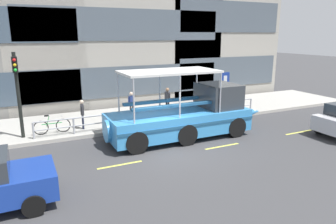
{
  "coord_description": "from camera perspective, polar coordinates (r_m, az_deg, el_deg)",
  "views": [
    {
      "loc": [
        -5.55,
        -11.7,
        4.94
      ],
      "look_at": [
        0.71,
        1.41,
        1.3
      ],
      "focal_mm": 33.24,
      "sensor_mm": 36.0,
      "label": 1
    }
  ],
  "objects": [
    {
      "name": "pedestrian_near_stern",
      "position": [
        16.5,
        -15.45,
        0.09
      ],
      "size": [
        0.21,
        0.44,
        1.52
      ],
      "color": "#1E2338",
      "rests_on": "sidewalk"
    },
    {
      "name": "pedestrian_near_bow",
      "position": [
        19.78,
        5.41,
        3.08
      ],
      "size": [
        0.48,
        0.23,
        1.68
      ],
      "color": "black",
      "rests_on": "sidewalk"
    },
    {
      "name": "sidewalk",
      "position": [
        18.8,
        -7.47,
        -1.0
      ],
      "size": [
        32.0,
        4.8,
        0.18
      ],
      "primitive_type": "cube",
      "color": "#A8A59E",
      "rests_on": "ground_plane"
    },
    {
      "name": "traffic_light_pole",
      "position": [
        15.76,
        -25.89,
        4.13
      ],
      "size": [
        0.24,
        0.46,
        4.0
      ],
      "color": "black",
      "rests_on": "sidewalk"
    },
    {
      "name": "curb_guardrail",
      "position": [
        17.08,
        -1.66,
        -0.19
      ],
      "size": [
        12.88,
        0.09,
        0.82
      ],
      "color": "#9EA0A8",
      "rests_on": "sidewalk"
    },
    {
      "name": "pedestrian_mid_left",
      "position": [
        18.76,
        -0.11,
        2.5
      ],
      "size": [
        0.26,
        0.46,
        1.65
      ],
      "color": "black",
      "rests_on": "sidewalk"
    },
    {
      "name": "lane_centreline",
      "position": [
        13.23,
        1.29,
        -7.86
      ],
      "size": [
        25.8,
        0.12,
        0.01
      ],
      "color": "#DBD64C",
      "rests_on": "ground_plane"
    },
    {
      "name": "duck_tour_boat",
      "position": [
        15.31,
        3.73,
        -0.63
      ],
      "size": [
        8.66,
        2.55,
        3.32
      ],
      "color": "#388CD1",
      "rests_on": "ground_plane"
    },
    {
      "name": "leaned_bicycle",
      "position": [
        16.31,
        -20.47,
        -2.44
      ],
      "size": [
        1.74,
        0.46,
        0.96
      ],
      "color": "black",
      "rests_on": "sidewalk"
    },
    {
      "name": "parking_sign",
      "position": [
        19.49,
        10.35,
        4.83
      ],
      "size": [
        0.6,
        0.12,
        2.51
      ],
      "color": "#4C4F54",
      "rests_on": "sidewalk"
    },
    {
      "name": "pedestrian_mid_right",
      "position": [
        17.87,
        -6.71,
        1.69
      ],
      "size": [
        0.44,
        0.26,
        1.59
      ],
      "color": "#47423D",
      "rests_on": "sidewalk"
    },
    {
      "name": "curb_edge",
      "position": [
        16.54,
        -4.76,
        -3.04
      ],
      "size": [
        32.0,
        0.18,
        0.18
      ],
      "primitive_type": "cube",
      "color": "#B2ADA3",
      "rests_on": "ground_plane"
    },
    {
      "name": "ground_plane",
      "position": [
        13.86,
        -0.13,
        -6.82
      ],
      "size": [
        120.0,
        120.0,
        0.0
      ],
      "primitive_type": "plane",
      "color": "#3D3D3F"
    }
  ]
}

